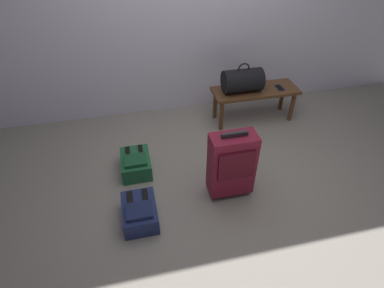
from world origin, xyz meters
The scene contains 7 objects.
ground_plane centered at (0.00, 0.00, 0.00)m, with size 6.60×6.60×0.00m, color gray.
bench centered at (0.65, 1.09, 0.34)m, with size 1.00×0.36×0.41m.
duffel_bag_black centered at (0.48, 1.09, 0.54)m, with size 0.44×0.26×0.34m.
cell_phone centered at (0.94, 1.06, 0.41)m, with size 0.07×0.14×0.01m.
suitcase_upright_burgundy centered at (-0.01, -0.01, 0.35)m, with size 0.39×0.22×0.68m.
backpack_navy centered at (-0.83, -0.14, 0.09)m, with size 0.28×0.38×0.21m.
backpack_green centered at (-0.81, 0.47, 0.09)m, with size 0.28×0.38×0.21m.
Camera 1 is at (-0.77, -1.82, 2.11)m, focal length 28.56 mm.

